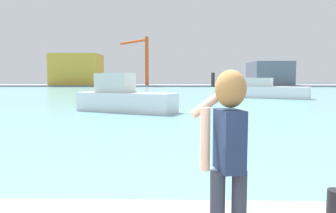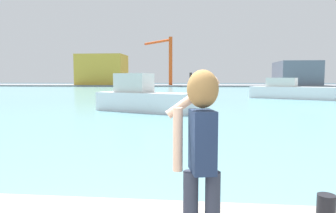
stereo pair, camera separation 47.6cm
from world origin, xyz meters
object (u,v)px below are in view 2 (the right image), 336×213
harbor_bollard (326,210)px  warehouse_right (296,73)px  person_photographer (201,145)px  boat_moored (142,98)px  warehouse_left (102,70)px  port_crane (166,55)px  boat_moored_2 (290,91)px

harbor_bollard → warehouse_right: 91.32m
person_photographer → boat_moored: 18.59m
warehouse_left → port_crane: 19.43m
harbor_bollard → warehouse_right: size_ratio=0.03×
boat_moored_2 → port_crane: (-19.64, 53.10, 8.13)m
person_photographer → boat_moored: boat_moored is taller
person_photographer → harbor_bollard: 1.85m
person_photographer → boat_moored: size_ratio=0.25×
harbor_bollard → warehouse_right: warehouse_right is taller
harbor_bollard → person_photographer: bearing=-150.6°
warehouse_left → warehouse_right: (55.22, 1.09, -1.11)m
harbor_bollard → port_crane: size_ratio=0.03×
boat_moored → port_crane: size_ratio=0.53×
boat_moored → warehouse_right: (30.43, 70.40, 2.76)m
boat_moored_2 → port_crane: size_ratio=0.67×
warehouse_right → port_crane: port_crane is taller
person_photographer → port_crane: 87.22m
harbor_bollard → boat_moored_2: (8.45, 32.45, 0.12)m
person_photographer → warehouse_right: warehouse_right is taller
boat_moored → port_crane: 68.92m
warehouse_left → boat_moored_2: bearing=-54.6°
harbor_bollard → warehouse_left: warehouse_left is taller
boat_moored_2 → warehouse_right: bearing=101.3°
warehouse_left → warehouse_right: warehouse_left is taller
person_photographer → boat_moored_2: 34.69m
boat_moored_2 → warehouse_right: size_ratio=0.68×
warehouse_left → warehouse_right: size_ratio=1.04×
boat_moored → warehouse_right: 76.74m
person_photographer → warehouse_right: (26.50, 88.56, 2.05)m
person_photographer → boat_moored_2: bearing=-28.2°
warehouse_right → warehouse_left: bearing=-178.9°
boat_moored_2 → boat_moored: bearing=-104.4°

